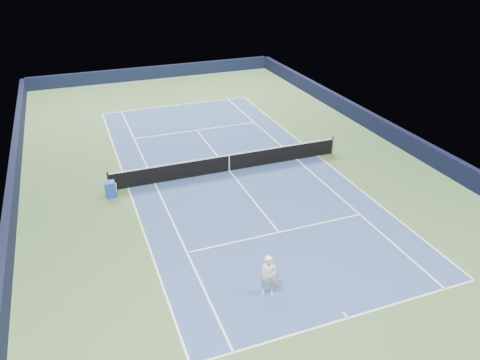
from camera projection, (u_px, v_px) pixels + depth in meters
name	position (u px, v px, depth m)	size (l,w,h in m)	color
ground	(229.00, 171.00, 25.57)	(40.00, 40.00, 0.00)	#3D5E33
wall_far	(155.00, 72.00, 41.71)	(22.00, 0.35, 1.10)	black
wall_right	(395.00, 135.00, 28.72)	(0.35, 40.00, 1.10)	black
wall_left	(12.00, 197.00, 21.90)	(0.35, 40.00, 1.10)	black
court_surface	(229.00, 171.00, 25.57)	(10.97, 23.77, 0.01)	navy
baseline_far	(177.00, 105.00, 35.39)	(10.97, 0.08, 0.00)	white
baseline_near	(348.00, 318.00, 15.73)	(10.97, 0.08, 0.00)	white
sideline_doubles_right	(318.00, 156.00, 27.29)	(0.08, 23.77, 0.00)	white
sideline_doubles_left	(128.00, 188.00, 23.84)	(0.08, 23.77, 0.00)	white
sideline_singles_right	(297.00, 159.00, 26.86)	(0.08, 23.77, 0.00)	white
sideline_singles_left	(155.00, 183.00, 24.27)	(0.08, 23.77, 0.00)	white
service_line_far	(197.00, 130.00, 30.86)	(8.23, 0.08, 0.00)	white
service_line_near	(279.00, 232.00, 20.27)	(8.23, 0.08, 0.00)	white
center_service_line	(229.00, 171.00, 25.56)	(0.08, 12.80, 0.00)	white
center_mark_far	(177.00, 106.00, 35.27)	(0.08, 0.30, 0.00)	white
center_mark_near	(346.00, 315.00, 15.86)	(0.08, 0.30, 0.00)	white
tennis_net	(229.00, 162.00, 25.33)	(12.90, 0.10, 1.07)	black
sponsor_cube	(110.00, 189.00, 22.88)	(0.57, 0.45, 0.81)	#1C40AD
tennis_player	(269.00, 276.00, 16.44)	(0.81, 1.32, 2.35)	white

